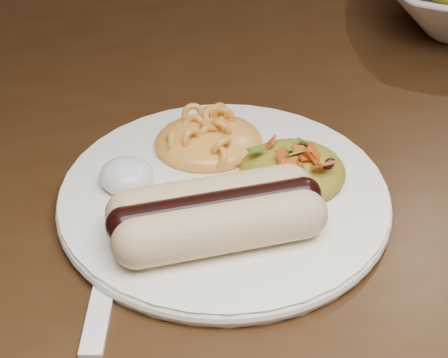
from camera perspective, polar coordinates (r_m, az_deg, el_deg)
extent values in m
cube|color=black|center=(0.63, 4.17, 1.88)|extent=(1.60, 0.90, 0.04)
cylinder|color=white|center=(0.54, 0.00, -1.41)|extent=(0.32, 0.32, 0.01)
cylinder|color=#F7D592|center=(0.48, -0.23, -4.14)|extent=(0.12, 0.04, 0.04)
cylinder|color=#F7D592|center=(0.50, -1.03, -1.77)|extent=(0.12, 0.04, 0.04)
cylinder|color=black|center=(0.48, -0.64, -2.56)|extent=(0.13, 0.03, 0.03)
ellipsoid|color=#F79539|center=(0.58, -1.30, 4.23)|extent=(0.09, 0.09, 0.04)
ellipsoid|color=white|center=(0.54, -8.17, 0.70)|extent=(0.05, 0.05, 0.03)
ellipsoid|color=#C56914|center=(0.55, 5.72, 0.98)|extent=(0.09, 0.08, 0.03)
cube|color=white|center=(0.48, -10.07, -9.61)|extent=(0.06, 0.16, 0.00)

